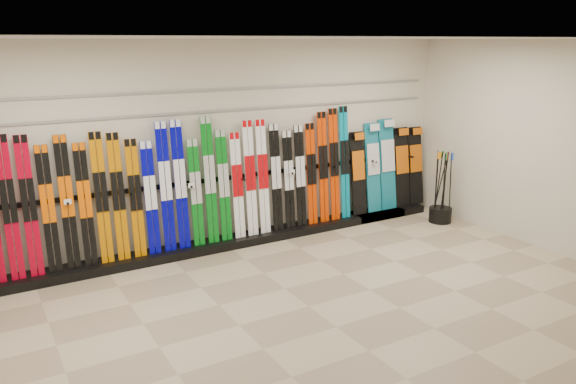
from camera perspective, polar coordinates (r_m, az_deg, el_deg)
floor at (r=6.63m, az=2.14°, el=-11.55°), size 8.00×8.00×0.00m
back_wall at (r=8.28m, az=-7.08°, el=4.75°), size 8.00×0.00×8.00m
right_wall at (r=8.88m, az=24.69°, el=4.18°), size 0.00×5.00×5.00m
ceiling at (r=5.92m, az=2.43°, el=15.35°), size 8.00×8.00×0.00m
ski_rack_base at (r=8.55m, az=-4.79°, el=-4.86°), size 8.00×0.40×0.12m
skis at (r=8.06m, az=-9.30°, el=0.47°), size 5.37×0.19×1.84m
snowboards at (r=9.90m, az=10.12°, el=2.47°), size 1.57×0.24×1.56m
pole_bin at (r=9.84m, az=15.20°, el=-2.24°), size 0.38×0.38×0.25m
ski_poles at (r=9.74m, az=15.33°, el=0.52°), size 0.22×0.35×1.18m
slatwall_rail_0 at (r=8.18m, az=-7.14°, el=8.17°), size 7.60×0.02×0.03m
slatwall_rail_1 at (r=8.15m, az=-7.20°, el=10.26°), size 7.60×0.02×0.03m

